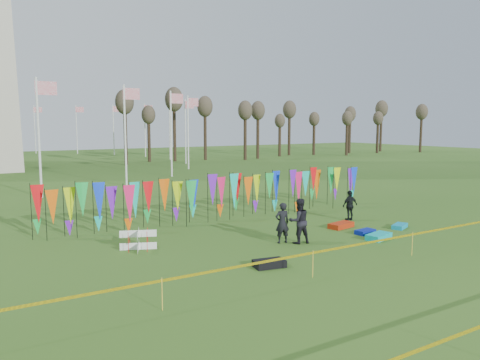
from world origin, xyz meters
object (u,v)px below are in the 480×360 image
kite_bag_red (341,225)px  box_kite (138,240)px  person_right (350,205)px  person_mid (299,221)px  kite_bag_turquoise (379,236)px  kite_bag_black (269,263)px  person_left (282,223)px  kite_bag_blue (365,232)px  kite_bag_teal (400,226)px

kite_bag_red → box_kite: bearing=172.9°
person_right → kite_bag_red: (-1.59, -1.05, -0.66)m
person_mid → kite_bag_red: 3.86m
kite_bag_turquoise → kite_bag_red: bearing=85.6°
box_kite → kite_bag_red: size_ratio=0.61×
kite_bag_red → kite_bag_black: (-6.48, -3.29, 0.00)m
person_mid → person_left: bearing=-22.7°
person_left → kite_bag_blue: (4.17, -0.66, -0.75)m
person_right → kite_bag_turquoise: person_right is taller
kite_bag_black → kite_bag_teal: (8.81, 1.77, -0.03)m
kite_bag_turquoise → person_left: bearing=157.2°
person_left → kite_bag_teal: (6.46, -0.67, -0.75)m
box_kite → kite_bag_blue: box_kite is taller
kite_bag_turquoise → kite_bag_black: same height
box_kite → person_mid: 6.56m
kite_bag_turquoise → kite_bag_black: bearing=-172.9°
person_right → kite_bag_turquoise: 4.04m
person_left → person_right: (5.73, 1.91, -0.08)m
kite_bag_blue → kite_bag_red: kite_bag_red is taller
person_left → kite_bag_red: size_ratio=1.28×
box_kite → person_mid: bearing=-22.0°
box_kite → person_left: 5.89m
person_right → kite_bag_blue: person_right is taller
kite_bag_blue → person_left: bearing=171.0°
box_kite → kite_bag_blue: bearing=-15.7°
kite_bag_red → kite_bag_teal: 2.78m
box_kite → kite_bag_turquoise: size_ratio=0.65×
person_right → kite_bag_turquoise: size_ratio=1.25×
person_mid → kite_bag_blue: 3.71m
person_mid → kite_bag_black: 3.66m
kite_bag_black → kite_bag_red: bearing=26.9°
kite_bag_turquoise → kite_bag_blue: 1.03m
box_kite → kite_bag_red: 9.71m
person_mid → kite_bag_blue: size_ratio=1.99×
person_right → kite_bag_teal: (0.73, -2.58, -0.68)m
person_mid → kite_bag_teal: person_mid is taller
kite_bag_black → person_mid: bearing=35.0°
person_mid → kite_bag_red: (3.56, 1.24, -0.82)m
person_mid → kite_bag_teal: 5.95m
kite_bag_turquoise → kite_bag_teal: 2.71m
person_mid → kite_bag_blue: bearing=-172.6°
person_mid → kite_bag_teal: bearing=-171.1°
kite_bag_blue → kite_bag_teal: kite_bag_blue is taller
box_kite → kite_bag_turquoise: bearing=-21.5°
person_mid → person_right: (5.16, 2.30, -0.16)m
box_kite → kite_bag_blue: (9.67, -2.72, -0.31)m
box_kite → kite_bag_black: box_kite is taller
person_left → kite_bag_black: person_left is taller
kite_bag_teal → kite_bag_blue: bearing=179.7°
box_kite → person_right: bearing=-0.8°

